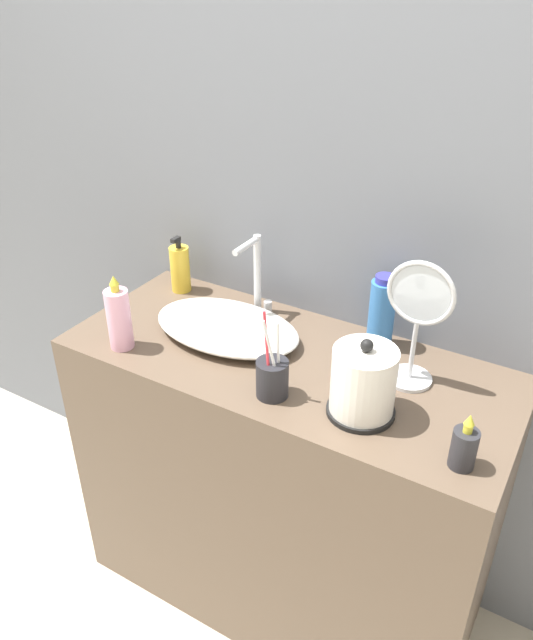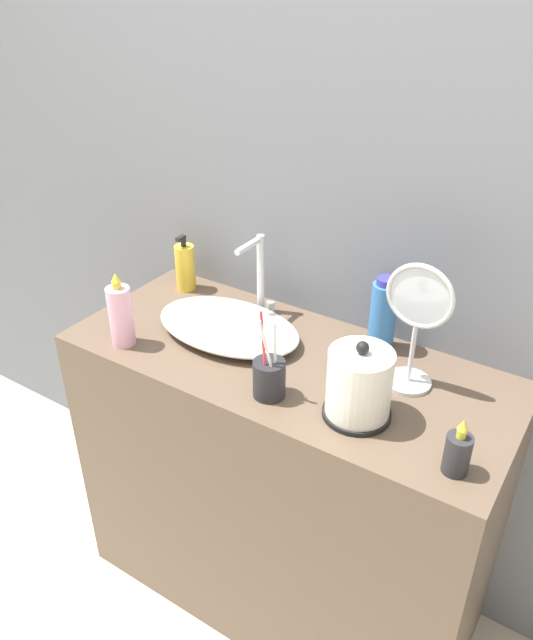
{
  "view_description": "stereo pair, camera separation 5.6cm",
  "coord_description": "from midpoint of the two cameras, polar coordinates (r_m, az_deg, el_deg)",
  "views": [
    {
      "loc": [
        0.65,
        -0.94,
        1.84
      ],
      "look_at": [
        -0.06,
        0.25,
        1.02
      ],
      "focal_mm": 35.0,
      "sensor_mm": 36.0,
      "label": 1
    },
    {
      "loc": [
        0.69,
        -0.91,
        1.84
      ],
      "look_at": [
        -0.06,
        0.25,
        1.02
      ],
      "focal_mm": 35.0,
      "sensor_mm": 36.0,
      "label": 2
    }
  ],
  "objects": [
    {
      "name": "vanity_mirror",
      "position": [
        1.5,
        12.61,
        0.25
      ],
      "size": [
        0.16,
        0.11,
        0.33
      ],
      "color": "silver",
      "rests_on": "vanity_counter"
    },
    {
      "name": "vanity_counter",
      "position": [
        1.94,
        0.7,
        -14.87
      ],
      "size": [
        1.2,
        0.51,
        0.92
      ],
      "color": "brown",
      "rests_on": "ground_plane"
    },
    {
      "name": "faucet",
      "position": [
        1.79,
        -1.81,
        4.33
      ],
      "size": [
        0.06,
        0.13,
        0.24
      ],
      "color": "silver",
      "rests_on": "vanity_counter"
    },
    {
      "name": "shampoo_bottle",
      "position": [
        1.69,
        -14.26,
        0.16
      ],
      "size": [
        0.06,
        0.06,
        0.21
      ],
      "color": "#EAA8C6",
      "rests_on": "vanity_counter"
    },
    {
      "name": "wall_back",
      "position": [
        1.69,
        5.65,
        11.85
      ],
      "size": [
        6.0,
        0.04,
        2.6
      ],
      "color": "slate",
      "rests_on": "ground_plane"
    },
    {
      "name": "toothbrush_cup",
      "position": [
        1.48,
        -0.55,
        -5.29
      ],
      "size": [
        0.08,
        0.08,
        0.23
      ],
      "color": "#232328",
      "rests_on": "vanity_counter"
    },
    {
      "name": "electric_kettle",
      "position": [
        1.42,
        7.7,
        -5.89
      ],
      "size": [
        0.16,
        0.16,
        0.2
      ],
      "color": "black",
      "rests_on": "vanity_counter"
    },
    {
      "name": "sink_basin",
      "position": [
        1.73,
        -4.59,
        -0.61
      ],
      "size": [
        0.43,
        0.27,
        0.06
      ],
      "color": "silver",
      "rests_on": "vanity_counter"
    },
    {
      "name": "hand_cream_bottle",
      "position": [
        1.35,
        16.47,
        -11.11
      ],
      "size": [
        0.05,
        0.05,
        0.13
      ],
      "color": "#28282D",
      "rests_on": "vanity_counter"
    },
    {
      "name": "lotion_bottle",
      "position": [
        1.96,
        -8.72,
        4.68
      ],
      "size": [
        0.06,
        0.06,
        0.18
      ],
      "color": "gold",
      "rests_on": "vanity_counter"
    },
    {
      "name": "mouthwash_bottle",
      "position": [
        1.67,
        9.55,
        0.67
      ],
      "size": [
        0.07,
        0.07,
        0.21
      ],
      "color": "#3370B7",
      "rests_on": "vanity_counter"
    }
  ]
}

